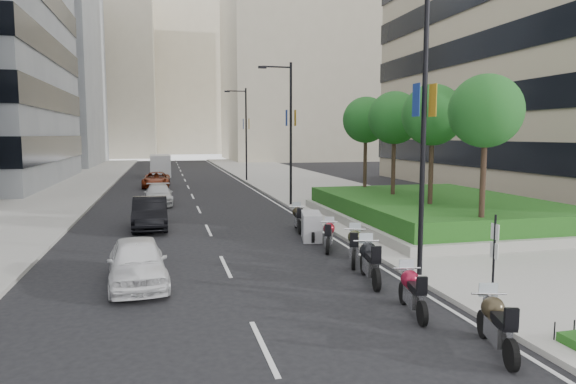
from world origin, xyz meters
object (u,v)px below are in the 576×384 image
object	(u,v)px
motorcycle_0	(496,324)
motorcycle_3	(354,246)
car_a	(137,262)
motorcycle_2	(370,262)
delivery_van	(161,166)
car_b	(150,213)
parking_sign	(494,254)
motorcycle_5	(311,226)
motorcycle_4	(329,236)
car_c	(158,195)
motorcycle_1	(412,292)
lamp_post_0	(419,118)
lamp_post_2	(245,129)
lamp_post_1	(288,126)
car_d	(156,180)
motorcycle_6	(298,219)

from	to	relation	value
motorcycle_0	motorcycle_3	distance (m)	7.77
car_a	motorcycle_2	bearing A→B (deg)	-15.75
delivery_van	car_b	bearing A→B (deg)	-91.06
parking_sign	motorcycle_2	bearing A→B (deg)	125.79
motorcycle_5	car_b	distance (m)	8.19
parking_sign	motorcycle_5	size ratio (longest dim) A/B	1.21
motorcycle_4	motorcycle_2	bearing A→B (deg)	-161.14
motorcycle_2	car_c	bearing A→B (deg)	28.35
motorcycle_1	car_c	xyz separation A→B (m)	(-6.48, 22.67, 0.07)
lamp_post_0	motorcycle_0	xyz separation A→B (m)	(-0.95, -5.40, -4.46)
motorcycle_4	parking_sign	bearing A→B (deg)	-144.22
motorcycle_0	parking_sign	bearing A→B (deg)	-17.29
car_b	delivery_van	xyz separation A→B (m)	(0.32, 32.65, 0.34)
lamp_post_2	car_c	world-z (taller)	lamp_post_2
lamp_post_2	motorcycle_2	xyz separation A→B (m)	(-1.53, -34.97, -4.42)
lamp_post_1	car_a	distance (m)	18.28
delivery_van	car_a	bearing A→B (deg)	-91.12
car_d	car_c	bearing A→B (deg)	-86.10
lamp_post_0	motorcycle_1	distance (m)	5.55
motorcycle_4	car_d	bearing A→B (deg)	35.75
lamp_post_0	motorcycle_2	world-z (taller)	lamp_post_0
motorcycle_1	motorcycle_2	xyz separation A→B (m)	(0.05, 2.88, 0.07)
motorcycle_1	car_c	distance (m)	23.58
motorcycle_5	car_b	bearing A→B (deg)	69.20
lamp_post_1	motorcycle_5	distance (m)	11.36
lamp_post_2	car_d	world-z (taller)	lamp_post_2
motorcycle_0	motorcycle_3	bearing A→B (deg)	17.84
motorcycle_2	car_b	world-z (taller)	car_b
motorcycle_2	car_d	distance (m)	31.96
motorcycle_2	motorcycle_3	distance (m)	2.37
car_c	car_d	distance (m)	11.44
car_a	lamp_post_0	bearing A→B (deg)	-13.95
motorcycle_1	motorcycle_3	size ratio (longest dim) A/B	0.99
lamp_post_1	car_b	bearing A→B (deg)	-144.78
motorcycle_4	lamp_post_2	bearing A→B (deg)	18.50
delivery_van	motorcycle_5	bearing A→B (deg)	-80.48
car_c	motorcycle_6	bearing A→B (deg)	-60.08
motorcycle_5	car_c	bearing A→B (deg)	38.60
motorcycle_5	car_d	size ratio (longest dim) A/B	0.43
motorcycle_6	delivery_van	size ratio (longest dim) A/B	0.40
car_a	car_b	distance (m)	9.70
car_c	delivery_van	bearing A→B (deg)	89.26
parking_sign	car_a	size ratio (longest dim) A/B	0.59
lamp_post_1	motorcycle_6	xyz separation A→B (m)	(-1.52, -8.20, -4.47)
lamp_post_0	parking_sign	world-z (taller)	lamp_post_0
motorcycle_2	parking_sign	bearing A→B (deg)	-134.09
motorcycle_6	car_b	world-z (taller)	car_b
lamp_post_1	delivery_van	world-z (taller)	lamp_post_1
car_d	parking_sign	bearing A→B (deg)	-72.85
lamp_post_1	motorcycle_4	world-z (taller)	lamp_post_1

